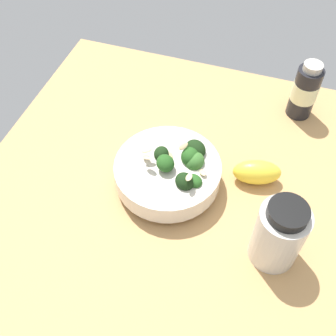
{
  "coord_description": "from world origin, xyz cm",
  "views": [
    {
      "loc": [
        40.56,
        12.24,
        58.75
      ],
      "look_at": [
        -0.19,
        -1.07,
        4.0
      ],
      "focal_mm": 43.79,
      "sensor_mm": 36.0,
      "label": 1
    }
  ],
  "objects_px": {
    "bowl_of_broccoli": "(170,170)",
    "bottle_short": "(279,234)",
    "bottle_tall": "(305,91)",
    "lemon_wedge": "(257,172)"
  },
  "relations": [
    {
      "from": "bowl_of_broccoli",
      "to": "lemon_wedge",
      "type": "xyz_separation_m",
      "value": [
        -0.05,
        0.14,
        -0.01
      ]
    },
    {
      "from": "bowl_of_broccoli",
      "to": "bottle_tall",
      "type": "height_order",
      "value": "bottle_tall"
    },
    {
      "from": "bottle_tall",
      "to": "bowl_of_broccoli",
      "type": "bearing_deg",
      "value": -37.99
    },
    {
      "from": "bowl_of_broccoli",
      "to": "bottle_short",
      "type": "bearing_deg",
      "value": 67.04
    },
    {
      "from": "bowl_of_broccoli",
      "to": "bottle_short",
      "type": "distance_m",
      "value": 0.21
    },
    {
      "from": "lemon_wedge",
      "to": "bottle_short",
      "type": "bearing_deg",
      "value": 20.78
    },
    {
      "from": "bowl_of_broccoli",
      "to": "bottle_short",
      "type": "xyz_separation_m",
      "value": [
        0.08,
        0.19,
        0.03
      ]
    },
    {
      "from": "bottle_short",
      "to": "bowl_of_broccoli",
      "type": "bearing_deg",
      "value": -112.96
    },
    {
      "from": "bottle_short",
      "to": "bottle_tall",
      "type": "bearing_deg",
      "value": 179.85
    },
    {
      "from": "bottle_tall",
      "to": "bottle_short",
      "type": "height_order",
      "value": "bottle_short"
    }
  ]
}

